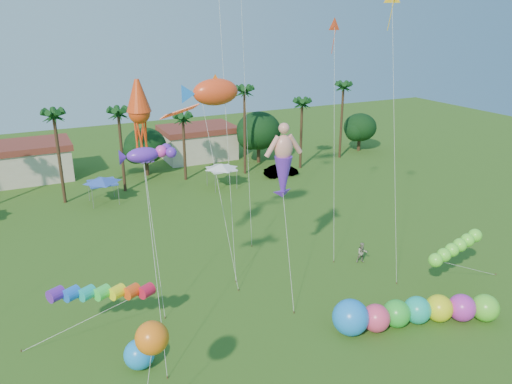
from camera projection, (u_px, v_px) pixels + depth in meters
name	position (u px, v px, depth m)	size (l,w,h in m)	color
tree_line	(166.00, 143.00, 65.07)	(69.46, 8.91, 11.00)	#3A2819
buildings_row	(108.00, 155.00, 68.16)	(35.00, 7.00, 4.00)	beige
tent_row	(103.00, 181.00, 55.14)	(31.00, 4.00, 0.60)	white
car_b	(281.00, 171.00, 65.64)	(1.55, 4.45, 1.47)	#4C4C54
spectator_b	(362.00, 253.00, 42.67)	(0.89, 0.69, 1.84)	gray
caterpillar_inflatable	(410.00, 312.00, 33.95)	(11.82, 5.30, 2.44)	#F7416F
blue_ball	(139.00, 354.00, 29.93)	(1.85, 1.85, 1.85)	#1A8EEE
rainbow_tube	(122.00, 297.00, 32.17)	(9.54, 2.82, 3.44)	red
green_worm	(436.00, 260.00, 37.36)	(9.73, 1.59, 3.43)	#69FB37
orange_ball_kite	(152.00, 338.00, 23.94)	(2.03, 1.97, 6.34)	orange
merman_kite	(283.00, 166.00, 37.22)	(2.85, 5.75, 12.25)	#E89383
fish_kite	(216.00, 92.00, 37.80)	(5.70, 6.67, 15.75)	#FC461C
squid_kite	(139.00, 113.00, 32.95)	(1.89, 4.06, 16.33)	#E64012
lobster_kite	(143.00, 155.00, 28.37)	(3.51, 4.96, 13.25)	#6427C4
delta_kite_red	(335.00, 29.00, 41.07)	(2.64, 4.72, 19.97)	#EF421A
delta_kite_yellow	(392.00, 2.00, 36.20)	(1.25, 4.79, 21.99)	yellow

